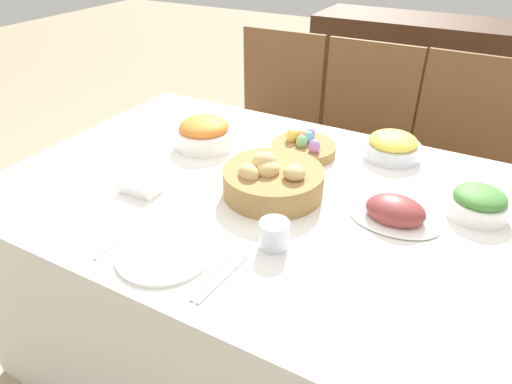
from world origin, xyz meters
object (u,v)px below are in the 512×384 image
object	(u,v)px
dinner_plate	(164,254)
spoon	(224,278)
chair_far_right	(453,169)
butter_dish	(141,187)
carrot_bowl	(204,133)
chair_far_left	(271,129)
fork	(120,237)
pineapple_bowl	(392,146)
egg_basket	(304,147)
sideboard	(430,103)
bread_basket	(272,180)
green_salad_bowl	(478,203)
ham_platter	(395,212)
drinking_cup	(274,234)
chair_far_center	(356,148)
knife	(213,273)

from	to	relation	value
dinner_plate	spoon	distance (m)	0.17
chair_far_right	butter_dish	distance (m)	1.32
carrot_bowl	butter_dish	distance (m)	0.35
chair_far_left	fork	xyz separation A→B (m)	(0.20, -1.24, 0.23)
pineapple_bowl	butter_dish	size ratio (longest dim) A/B	1.63
chair_far_right	egg_basket	world-z (taller)	chair_far_right
sideboard	bread_basket	size ratio (longest dim) A/B	4.80
dinner_plate	spoon	xyz separation A→B (m)	(0.17, 0.00, -0.00)
green_salad_bowl	spoon	world-z (taller)	green_salad_bowl
green_salad_bowl	spoon	size ratio (longest dim) A/B	0.85
dinner_plate	fork	world-z (taller)	dinner_plate
green_salad_bowl	egg_basket	bearing A→B (deg)	168.78
bread_basket	carrot_bowl	bearing A→B (deg)	154.28
spoon	chair_far_right	bearing A→B (deg)	78.53
dinner_plate	chair_far_left	bearing A→B (deg)	105.35
pineapple_bowl	butter_dish	bearing A→B (deg)	-135.44
bread_basket	pineapple_bowl	distance (m)	0.47
chair_far_right	pineapple_bowl	bearing A→B (deg)	-109.45
chair_far_right	green_salad_bowl	bearing A→B (deg)	-78.82
chair_far_left	sideboard	distance (m)	1.06
bread_basket	ham_platter	world-z (taller)	bread_basket
ham_platter	fork	size ratio (longest dim) A/B	1.29
chair_far_left	pineapple_bowl	distance (m)	0.87
green_salad_bowl	dinner_plate	size ratio (longest dim) A/B	0.70
fork	drinking_cup	size ratio (longest dim) A/B	2.51
chair_far_center	chair_far_right	distance (m)	0.43
green_salad_bowl	carrot_bowl	size ratio (longest dim) A/B	0.80
fork	butter_dish	bearing A→B (deg)	112.93
chair_far_right	ham_platter	xyz separation A→B (m)	(-0.08, -0.83, 0.25)
chair_far_right	green_salad_bowl	size ratio (longest dim) A/B	5.92
fork	drinking_cup	xyz separation A→B (m)	(0.36, 0.16, 0.03)
drinking_cup	bread_basket	bearing A→B (deg)	118.06
ham_platter	dinner_plate	world-z (taller)	ham_platter
chair_far_center	chair_far_left	bearing A→B (deg)	179.78
pineapple_bowl	dinner_plate	distance (m)	0.85
sideboard	knife	size ratio (longest dim) A/B	7.38
dinner_plate	knife	size ratio (longest dim) A/B	1.22
chair_far_right	egg_basket	distance (m)	0.77
green_salad_bowl	butter_dish	bearing A→B (deg)	-158.34
chair_far_left	carrot_bowl	xyz separation A→B (m)	(0.09, -0.69, 0.27)
sideboard	spoon	xyz separation A→B (m)	(-0.10, -2.10, 0.26)
egg_basket	pineapple_bowl	distance (m)	0.29
chair_far_right	butter_dish	world-z (taller)	chair_far_right
ham_platter	drinking_cup	xyz separation A→B (m)	(-0.23, -0.25, 0.01)
drinking_cup	fork	bearing A→B (deg)	-155.68
chair_far_right	carrot_bowl	world-z (taller)	chair_far_right
chair_far_left	knife	world-z (taller)	chair_far_left
sideboard	knife	bearing A→B (deg)	-93.66
carrot_bowl	drinking_cup	world-z (taller)	carrot_bowl
egg_basket	carrot_bowl	size ratio (longest dim) A/B	1.08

